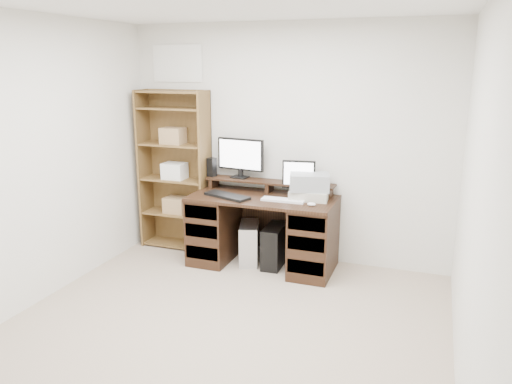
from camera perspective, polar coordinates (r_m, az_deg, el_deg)
The scene contains 14 objects.
room at distance 3.49m, azimuth -5.97°, elevation 0.68°, with size 3.54×4.04×2.54m.
desk at distance 5.24m, azimuth 0.80°, elevation -4.34°, with size 1.50×0.70×0.75m.
riser_shelf at distance 5.30m, azimuth 1.55°, elevation 1.00°, with size 1.40×0.22×0.12m.
monitor_wide at distance 5.41m, azimuth -1.78°, elevation 4.15°, with size 0.54×0.16×0.43m.
monitor_small at distance 5.14m, azimuth 4.90°, elevation 1.75°, with size 0.34×0.15×0.37m.
speaker at distance 5.51m, azimuth -5.07°, elevation 2.85°, with size 0.08×0.08×0.21m, color black.
keyboard_black at distance 5.11m, azimuth -3.32°, elevation -0.45°, with size 0.50×0.17×0.03m, color black.
keyboard_white at distance 4.97m, azimuth 3.14°, elevation -0.93°, with size 0.43×0.13×0.02m, color white.
mouse at distance 4.82m, azimuth 6.36°, elevation -1.39°, with size 0.08×0.06×0.03m, color white.
printer at distance 5.05m, azimuth 6.09°, elevation -0.30°, with size 0.38×0.29×0.10m, color #B4AF9D.
basket at distance 5.02m, azimuth 6.13°, elevation 1.14°, with size 0.39×0.28×0.17m, color gray.
tower_silver at distance 5.37m, azimuth -0.79°, elevation -5.83°, with size 0.19×0.43×0.43m, color #BBBEC2.
tower_black at distance 5.28m, azimuth 2.13°, elevation -6.17°, with size 0.20×0.44×0.43m.
bookshelf at distance 5.74m, azimuth -9.17°, elevation 2.62°, with size 0.80×0.30×1.80m.
Camera 1 is at (1.49, -3.04, 2.08)m, focal length 35.00 mm.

